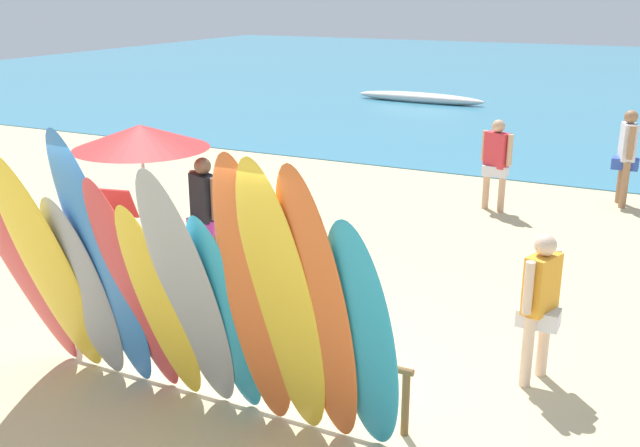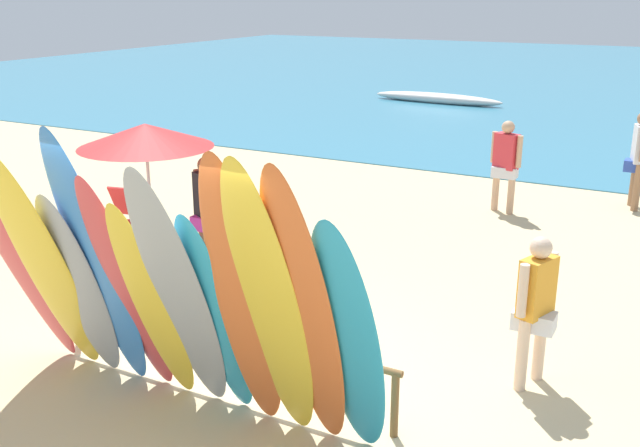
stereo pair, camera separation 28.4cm
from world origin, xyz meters
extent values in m
plane|color=#D3BC8C|center=(0.00, 14.00, 0.00)|extent=(60.00, 60.00, 0.00)
cube|color=teal|center=(0.00, 29.36, 0.01)|extent=(60.00, 40.00, 0.02)
cylinder|color=brown|center=(-1.86, 0.00, 0.31)|extent=(0.07, 0.07, 0.61)
cylinder|color=brown|center=(1.86, 0.00, 0.31)|extent=(0.07, 0.07, 0.61)
cylinder|color=brown|center=(0.00, 0.00, 0.61)|extent=(3.85, 0.06, 0.06)
ellipsoid|color=#D13D42|center=(-1.76, -0.77, 1.33)|extent=(0.55, 1.18, 2.66)
ellipsoid|color=yellow|center=(-1.37, -0.74, 1.24)|extent=(0.66, 1.13, 2.48)
ellipsoid|color=#999EA3|center=(-1.11, -0.59, 1.02)|extent=(0.54, 0.76, 2.03)
ellipsoid|color=#337AD1|center=(-0.80, -0.65, 1.33)|extent=(0.65, 0.91, 2.66)
ellipsoid|color=#D13D42|center=(-0.49, -0.61, 1.14)|extent=(0.59, 0.93, 2.29)
ellipsoid|color=yellow|center=(-0.18, -0.64, 1.06)|extent=(0.47, 0.88, 2.11)
ellipsoid|color=#999EA3|center=(0.19, -0.72, 1.24)|extent=(0.58, 1.09, 2.48)
ellipsoid|color=#289EC6|center=(0.44, -0.57, 1.04)|extent=(0.47, 0.82, 2.08)
ellipsoid|color=orange|center=(0.80, -0.67, 1.32)|extent=(0.59, 0.94, 2.64)
ellipsoid|color=yellow|center=(1.07, -0.69, 1.32)|extent=(0.61, 0.97, 2.63)
ellipsoid|color=orange|center=(1.37, -0.66, 1.30)|extent=(0.59, 0.95, 2.61)
ellipsoid|color=#289EC6|center=(1.69, -0.56, 1.10)|extent=(0.61, 0.81, 2.21)
cylinder|color=#9E704C|center=(2.95, 8.29, 0.41)|extent=(0.13, 0.13, 0.83)
cylinder|color=#9E704C|center=(2.86, 8.62, 0.41)|extent=(0.13, 0.13, 0.83)
cube|color=#2D4CB2|center=(2.90, 8.46, 0.76)|extent=(0.44, 0.27, 0.20)
cube|color=silver|center=(2.90, 8.46, 1.15)|extent=(0.32, 0.47, 0.65)
sphere|color=#9E704C|center=(2.90, 8.46, 1.59)|extent=(0.23, 0.23, 0.23)
cylinder|color=#9E704C|center=(2.97, 8.19, 1.19)|extent=(0.10, 0.10, 0.58)
cylinder|color=#9E704C|center=(2.84, 8.72, 1.19)|extent=(0.10, 0.10, 0.58)
cylinder|color=brown|center=(-1.95, 2.42, 0.40)|extent=(0.12, 0.12, 0.79)
cylinder|color=brown|center=(-1.65, 2.28, 0.40)|extent=(0.12, 0.12, 0.79)
cube|color=#B23399|center=(-1.80, 2.35, 0.73)|extent=(0.42, 0.26, 0.19)
cube|color=black|center=(-1.80, 2.35, 1.10)|extent=(0.46, 0.36, 0.62)
sphere|color=brown|center=(-1.80, 2.35, 1.52)|extent=(0.22, 0.22, 0.22)
cylinder|color=brown|center=(-2.04, 2.46, 1.13)|extent=(0.10, 0.10, 0.55)
cylinder|color=brown|center=(-1.57, 2.24, 1.13)|extent=(0.10, 0.10, 0.55)
cylinder|color=beige|center=(2.64, 1.30, 0.37)|extent=(0.11, 0.11, 0.74)
cylinder|color=beige|center=(2.74, 1.59, 0.37)|extent=(0.11, 0.11, 0.74)
cube|color=silver|center=(2.69, 1.44, 0.68)|extent=(0.40, 0.24, 0.18)
cube|color=orange|center=(2.69, 1.44, 1.03)|extent=(0.31, 0.43, 0.58)
sphere|color=beige|center=(2.69, 1.44, 1.42)|extent=(0.21, 0.21, 0.21)
cylinder|color=beige|center=(2.60, 1.21, 1.06)|extent=(0.09, 0.09, 0.51)
cylinder|color=beige|center=(2.77, 1.67, 1.06)|extent=(0.09, 0.09, 0.51)
cylinder|color=tan|center=(0.77, 7.18, 0.39)|extent=(0.12, 0.12, 0.77)
cylinder|color=tan|center=(1.07, 7.07, 0.39)|extent=(0.12, 0.12, 0.77)
cube|color=silver|center=(0.92, 7.13, 0.71)|extent=(0.41, 0.26, 0.19)
cube|color=#DB333D|center=(0.92, 7.13, 1.08)|extent=(0.45, 0.34, 0.60)
sphere|color=tan|center=(0.92, 7.13, 1.49)|extent=(0.22, 0.22, 0.22)
cylinder|color=tan|center=(0.68, 7.22, 1.11)|extent=(0.09, 0.09, 0.54)
cylinder|color=tan|center=(1.16, 7.04, 1.11)|extent=(0.09, 0.09, 0.54)
cylinder|color=#B7B7BC|center=(-3.56, 1.20, 0.14)|extent=(0.02, 0.02, 0.28)
cylinder|color=#B7B7BC|center=(-3.17, 1.04, 0.14)|extent=(0.02, 0.02, 0.28)
cylinder|color=#B7B7BC|center=(-3.42, 1.55, 0.14)|extent=(0.02, 0.02, 0.28)
cylinder|color=#B7B7BC|center=(-3.03, 1.39, 0.14)|extent=(0.02, 0.02, 0.28)
cube|color=blue|center=(-3.29, 1.29, 0.30)|extent=(0.63, 0.60, 0.03)
cube|color=blue|center=(-3.18, 1.59, 0.57)|extent=(0.55, 0.39, 0.53)
cylinder|color=#B7B7BC|center=(-4.02, 2.52, 0.14)|extent=(0.02, 0.02, 0.28)
cylinder|color=#B7B7BC|center=(-3.61, 2.60, 0.14)|extent=(0.02, 0.02, 0.28)
cylinder|color=#B7B7BC|center=(-4.09, 2.89, 0.14)|extent=(0.02, 0.02, 0.28)
cylinder|color=#B7B7BC|center=(-3.68, 2.97, 0.14)|extent=(0.02, 0.02, 0.28)
cube|color=red|center=(-3.85, 2.75, 0.30)|extent=(0.58, 0.54, 0.03)
cube|color=red|center=(-3.92, 3.09, 0.56)|extent=(0.55, 0.37, 0.50)
cylinder|color=silver|center=(-2.65, 2.19, 0.97)|extent=(0.04, 0.04, 1.94)
cone|color=red|center=(-2.65, 2.19, 1.86)|extent=(1.80, 1.80, 0.31)
ellipsoid|color=silver|center=(-4.38, 18.77, 0.16)|extent=(4.59, 0.91, 0.36)
camera|label=1|loc=(3.64, -5.29, 3.70)|focal=41.18mm
camera|label=2|loc=(3.89, -5.16, 3.70)|focal=41.18mm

